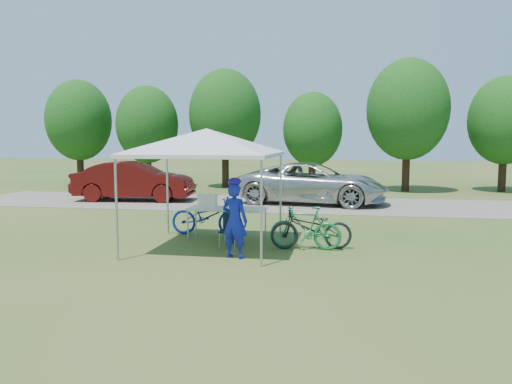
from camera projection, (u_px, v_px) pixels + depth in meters
ground at (208, 248)px, 11.50m from camera, size 100.00×100.00×0.00m
gravel_strip at (263, 203)px, 19.33m from camera, size 24.00×5.00×0.02m
canopy at (207, 132)px, 11.22m from camera, size 4.53×4.53×3.00m
treeline at (277, 118)px, 24.94m from camera, size 24.89×4.28×6.30m
folding_table at (227, 210)px, 12.37m from camera, size 1.93×0.81×0.79m
folding_chair at (230, 227)px, 11.52m from camera, size 0.44×0.46×0.80m
cooler at (208, 201)px, 12.43m from camera, size 0.45×0.31×0.33m
ice_cream_cup at (241, 207)px, 12.25m from camera, size 0.08×0.08×0.06m
cyclist at (235, 221)px, 10.42m from camera, size 0.66×0.53×1.58m
bike_blue at (207, 216)px, 13.01m from camera, size 1.90×0.70×0.99m
bike_green at (305, 228)px, 11.30m from camera, size 1.68×0.65×0.98m
bike_dark at (311, 228)px, 11.27m from camera, size 1.93×0.96×0.97m
minivan at (313, 183)px, 19.23m from camera, size 6.00×3.42×1.58m
sedan at (134, 181)px, 20.17m from camera, size 4.91×2.12×1.57m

